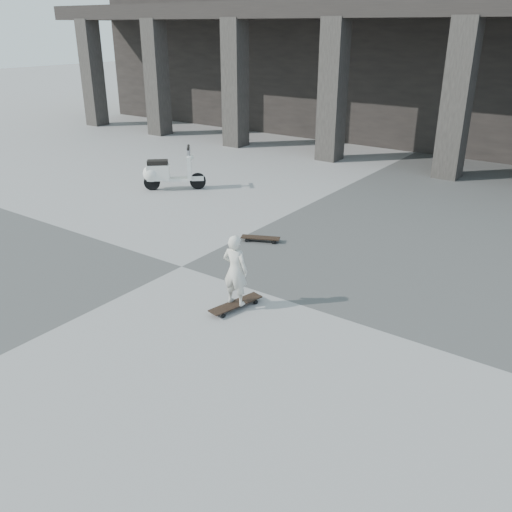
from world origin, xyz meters
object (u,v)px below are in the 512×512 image
Objects in this scene: skateboard_spare at (260,238)px; longboard at (236,304)px; scooter at (164,173)px; child at (235,270)px.

longboard is at bearing -86.96° from skateboard_spare.
scooter reaches higher than skateboard_spare.
scooter is (-3.96, 1.48, 0.36)m from skateboard_spare.
child reaches higher than longboard.
longboard is 0.71× the size of scooter.
skateboard_spare is (-1.22, 2.36, -0.00)m from longboard.
scooter is at bearing 135.12° from skateboard_spare.
longboard is at bearing 180.00° from child.
child is (1.22, -2.36, 0.54)m from skateboard_spare.
child is 0.84× the size of scooter.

